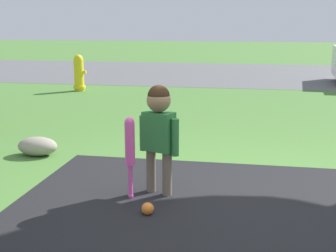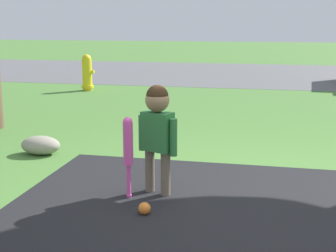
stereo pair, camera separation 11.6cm
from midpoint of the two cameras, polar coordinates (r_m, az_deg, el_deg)
ground_plane at (r=3.73m, az=9.99°, el=-9.23°), size 60.00×60.00×0.00m
street_strip at (r=12.91m, az=10.56°, el=6.29°), size 40.00×6.00×0.01m
child at (r=3.71m, az=-2.02°, el=0.22°), size 0.34×0.22×0.90m
baseball_bat at (r=3.66m, az=-5.58°, el=-2.51°), size 0.08×0.08×0.66m
sports_ball at (r=3.46m, az=-3.46°, el=-10.03°), size 0.09×0.09×0.09m
fire_hydrant at (r=9.68m, az=-11.14°, el=6.34°), size 0.27×0.24×0.73m
edging_rock at (r=5.11m, az=-16.24°, el=-2.38°), size 0.42×0.29×0.20m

